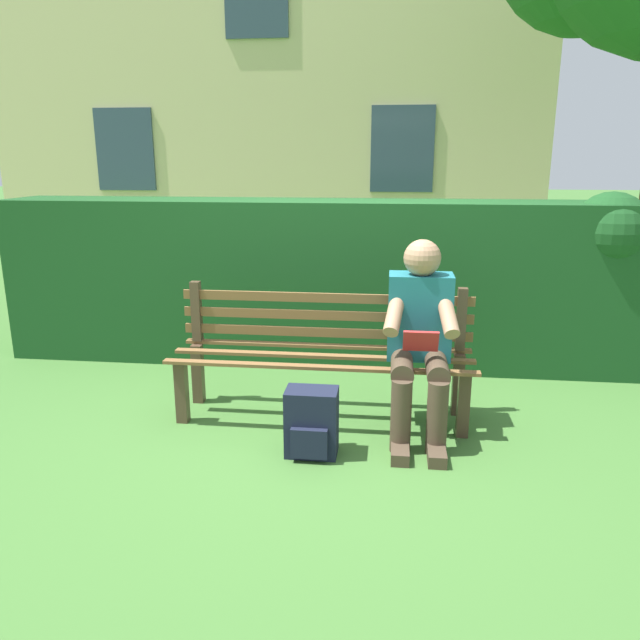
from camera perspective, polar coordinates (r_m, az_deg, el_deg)
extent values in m
plane|color=#3D6B2D|center=(3.94, 0.17, -9.16)|extent=(60.00, 60.00, 0.00)
cube|color=#4C3828|center=(3.71, 13.35, -7.73)|extent=(0.07, 0.07, 0.41)
cube|color=#4C3828|center=(3.90, -12.89, -6.57)|extent=(0.07, 0.07, 0.41)
cube|color=#4C3828|center=(4.02, 12.86, -5.94)|extent=(0.07, 0.07, 0.41)
cube|color=#4C3828|center=(4.19, -11.42, -4.96)|extent=(0.07, 0.07, 0.41)
cube|color=brown|center=(3.99, 0.53, -2.45)|extent=(1.89, 0.06, 0.02)
cube|color=brown|center=(3.79, 0.18, -3.41)|extent=(1.89, 0.06, 0.02)
cube|color=brown|center=(3.59, -0.21, -4.48)|extent=(1.89, 0.06, 0.02)
cube|color=#4C3828|center=(3.92, 13.16, 0.07)|extent=(0.06, 0.06, 0.40)
cube|color=#4C3828|center=(4.10, -11.55, 0.81)|extent=(0.06, 0.06, 0.40)
cube|color=brown|center=(3.95, 0.52, -1.17)|extent=(1.89, 0.02, 0.06)
cube|color=brown|center=(3.92, 0.52, 0.46)|extent=(1.89, 0.02, 0.06)
cube|color=brown|center=(3.89, 0.53, 2.10)|extent=(1.89, 0.02, 0.06)
cube|color=#1E6672|center=(3.71, 9.36, 0.34)|extent=(0.38, 0.22, 0.52)
sphere|color=#A57A5B|center=(3.62, 9.61, 5.77)|extent=(0.22, 0.22, 0.22)
cylinder|color=#473828|center=(3.59, 10.93, -4.26)|extent=(0.13, 0.42, 0.13)
cylinder|color=#473828|center=(3.58, 7.72, -4.18)|extent=(0.13, 0.42, 0.13)
cylinder|color=#473828|center=(3.48, 10.96, -9.03)|extent=(0.12, 0.12, 0.43)
cylinder|color=#473828|center=(3.47, 7.63, -8.96)|extent=(0.12, 0.12, 0.43)
cube|color=#473828|center=(3.48, 10.90, -12.25)|extent=(0.10, 0.24, 0.07)
cube|color=#473828|center=(3.47, 7.54, -12.18)|extent=(0.10, 0.24, 0.07)
cylinder|color=#A57A5B|center=(3.57, 11.89, 0.65)|extent=(0.14, 0.32, 0.26)
cylinder|color=#A57A5B|center=(3.56, 7.07, 0.80)|extent=(0.14, 0.32, 0.26)
cube|color=#B22626|center=(3.48, 9.47, -1.97)|extent=(0.20, 0.07, 0.13)
cube|color=#19471E|center=(4.86, 4.64, 3.50)|extent=(5.85, 0.62, 1.29)
sphere|color=#19471E|center=(4.95, 25.64, 7.61)|extent=(0.56, 0.56, 0.56)
sphere|color=#19471E|center=(5.12, -11.97, 8.22)|extent=(0.50, 0.50, 0.50)
cube|color=beige|center=(10.77, -4.15, 22.90)|extent=(8.32, 2.78, 6.19)
cube|color=#334756|center=(9.07, 7.76, 15.66)|extent=(0.90, 0.04, 1.20)
cube|color=#334756|center=(9.94, -17.90, 15.03)|extent=(0.90, 0.04, 1.20)
cube|color=#191E33|center=(3.42, -0.84, -9.57)|extent=(0.29, 0.19, 0.38)
cube|color=#191E33|center=(3.35, -1.10, -11.56)|extent=(0.20, 0.04, 0.17)
cylinder|color=#191E33|center=(3.50, 0.82, -8.62)|extent=(0.04, 0.04, 0.23)
cylinder|color=#191E33|center=(3.52, -2.02, -8.48)|extent=(0.04, 0.04, 0.23)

